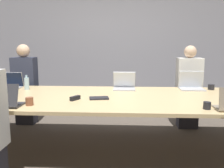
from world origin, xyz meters
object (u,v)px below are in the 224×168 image
(cup_near_left, at_px, (29,101))
(laptop_far_center, at_px, (124,84))
(person_far_left, at_px, (25,85))
(laptop_far_right, at_px, (191,84))
(laptop_far_left, at_px, (11,84))
(cup_far_right, at_px, (211,87))
(bottle_far_left, at_px, (27,83))
(stapler, at_px, (75,98))
(person_far_right, at_px, (189,89))
(cup_near_right, at_px, (207,106))
(laptop_near_left, at_px, (6,100))

(cup_near_left, bearing_deg, laptop_far_center, 45.30)
(person_far_left, bearing_deg, laptop_far_right, -9.05)
(laptop_far_left, bearing_deg, cup_near_left, -56.06)
(cup_far_right, bearing_deg, bottle_far_left, -176.95)
(person_far_left, relative_size, stapler, 9.23)
(laptop_far_left, relative_size, person_far_right, 0.25)
(cup_near_left, xyz_separation_m, person_far_left, (-0.69, 1.55, -0.09))
(cup_near_right, xyz_separation_m, person_far_right, (0.19, 1.55, -0.10))
(laptop_near_left, relative_size, bottle_far_left, 1.41)
(bottle_far_left, xyz_separation_m, person_far_right, (2.53, 0.55, -0.15))
(laptop_near_left, height_order, stapler, laptop_near_left)
(laptop_far_center, distance_m, cup_far_right, 1.30)
(cup_near_left, bearing_deg, laptop_far_left, 123.94)
(bottle_far_left, relative_size, cup_far_right, 2.36)
(bottle_far_left, distance_m, cup_far_right, 2.76)
(laptop_far_center, bearing_deg, cup_far_right, 1.52)
(person_far_right, bearing_deg, cup_near_left, -144.80)
(cup_near_right, distance_m, cup_far_right, 1.23)
(laptop_far_left, relative_size, laptop_far_right, 0.97)
(person_far_left, bearing_deg, laptop_far_center, -15.72)
(cup_near_right, height_order, laptop_far_left, laptop_far_left)
(laptop_near_left, bearing_deg, laptop_far_right, -152.32)
(cup_near_right, bearing_deg, laptop_far_center, 128.18)
(laptop_near_left, distance_m, laptop_far_right, 2.58)
(cup_near_left, relative_size, laptop_far_center, 0.27)
(person_far_left, xyz_separation_m, laptop_far_right, (2.75, -0.44, 0.12))
(laptop_far_right, height_order, cup_far_right, laptop_far_right)
(cup_near_right, distance_m, cup_near_left, 1.93)
(laptop_far_right, bearing_deg, laptop_near_left, -152.32)
(cup_near_right, bearing_deg, laptop_far_left, 157.09)
(stapler, bearing_deg, person_far_right, 66.70)
(cup_near_right, bearing_deg, laptop_near_left, -179.28)
(laptop_far_right, xyz_separation_m, stapler, (-1.60, -0.82, -0.05))
(cup_near_right, relative_size, person_far_right, 0.06)
(person_far_left, distance_m, laptop_far_right, 2.78)
(cup_near_left, xyz_separation_m, person_far_right, (2.12, 1.49, -0.10))
(laptop_near_left, bearing_deg, bottle_far_left, -79.84)
(person_far_left, height_order, cup_far_right, person_far_left)
(cup_near_left, relative_size, cup_far_right, 0.97)
(laptop_far_left, distance_m, bottle_far_left, 0.32)
(cup_near_left, height_order, bottle_far_left, bottle_far_left)
(cup_near_left, xyz_separation_m, laptop_far_left, (-0.71, 1.06, 0.03))
(person_far_left, relative_size, cup_far_right, 14.99)
(laptop_near_left, relative_size, laptop_far_left, 0.89)
(person_far_left, xyz_separation_m, stapler, (1.14, -1.26, 0.07))
(laptop_far_center, bearing_deg, laptop_near_left, -138.08)
(cup_near_right, height_order, cup_near_left, cup_near_left)
(cup_far_right, xyz_separation_m, stapler, (-1.89, -0.81, -0.02))
(laptop_near_left, relative_size, person_far_right, 0.23)
(cup_near_right, relative_size, person_far_left, 0.06)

